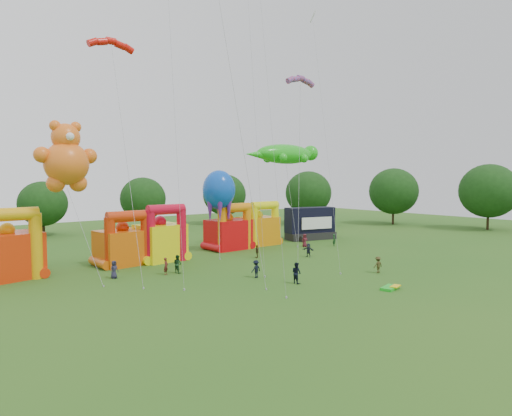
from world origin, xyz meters
TOP-DOWN VIEW (x-y plane):
  - ground at (0.00, 0.00)m, footprint 160.00×160.00m
  - tree_ring at (-1.21, 0.63)m, footprint 126.24×128.37m
  - bouncy_castle_0 at (-19.65, 27.50)m, footprint 6.20×5.37m
  - bouncy_castle_1 at (-8.27, 27.30)m, footprint 5.70×4.77m
  - bouncy_castle_2 at (-3.90, 26.87)m, footprint 5.56×4.71m
  - bouncy_castle_3 at (7.13, 28.67)m, footprint 5.34×4.31m
  - bouncy_castle_4 at (12.76, 29.18)m, footprint 5.18×4.18m
  - stage_trailer at (22.58, 28.58)m, footprint 8.21×4.77m
  - teddy_bear_kite at (-14.93, 22.84)m, footprint 5.76×7.21m
  - gecko_kite at (16.35, 27.11)m, footprint 13.74×6.20m
  - octopus_kite at (4.19, 26.81)m, footprint 5.34×6.79m
  - parafoil_kites at (1.13, 16.04)m, footprint 26.17×16.23m
  - diamond_kites at (-0.75, 13.36)m, footprint 18.04×14.02m
  - folded_kite_bundle at (5.11, 2.16)m, footprint 2.18×1.47m
  - spectator_0 at (-11.79, 21.50)m, footprint 0.96×0.76m
  - spectator_1 at (-7.14, 19.80)m, footprint 0.75×0.71m
  - spectator_2 at (-5.87, 19.77)m, footprint 0.91×1.06m
  - spectator_3 at (-1.07, 13.06)m, footprint 1.16×0.73m
  - spectator_4 at (5.84, 21.28)m, footprint 0.81×0.98m
  - spectator_5 at (11.11, 17.83)m, footprint 0.95×1.62m
  - spectator_6 at (16.35, 23.60)m, footprint 1.03×0.85m
  - spectator_7 at (20.11, 21.53)m, footprint 0.65×0.74m
  - spectator_8 at (0.31, 8.90)m, footprint 0.77×0.97m
  - spectator_9 at (9.90, 6.90)m, footprint 1.16×0.76m

SIDE VIEW (x-z plane):
  - ground at x=0.00m, z-range 0.00..0.00m
  - folded_kite_bundle at x=5.11m, z-range -0.02..0.29m
  - spectator_4 at x=5.84m, z-range 0.00..1.57m
  - spectator_5 at x=11.11m, z-range 0.00..1.66m
  - spectator_9 at x=9.90m, z-range 0.00..1.68m
  - spectator_1 at x=-7.14m, z-range 0.00..1.71m
  - spectator_7 at x=20.11m, z-range 0.00..1.72m
  - spectator_3 at x=-1.07m, z-range 0.00..1.72m
  - spectator_0 at x=-11.79m, z-range 0.00..1.72m
  - spectator_6 at x=16.35m, z-range 0.00..1.82m
  - spectator_2 at x=-5.87m, z-range 0.00..1.86m
  - spectator_8 at x=0.31m, z-range 0.00..1.95m
  - bouncy_castle_1 at x=-8.27m, z-range -0.74..5.36m
  - bouncy_castle_3 at x=7.13m, z-range -0.76..5.51m
  - bouncy_castle_4 at x=12.76m, z-range -0.75..5.53m
  - stage_trailer at x=22.58m, z-range -0.09..4.92m
  - bouncy_castle_2 at x=-3.90m, z-range -0.80..5.83m
  - bouncy_castle_0 at x=-19.65m, z-range -0.84..6.07m
  - octopus_kite at x=4.19m, z-range 0.09..10.78m
  - tree_ring at x=-1.21m, z-range 0.22..12.30m
  - teddy_bear_kite at x=-14.93m, z-range 0.99..16.04m
  - gecko_kite at x=16.35m, z-range 3.18..17.72m
  - parafoil_kites at x=1.13m, z-range -2.84..27.23m
  - diamond_kites at x=-0.75m, z-range -3.86..34.95m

